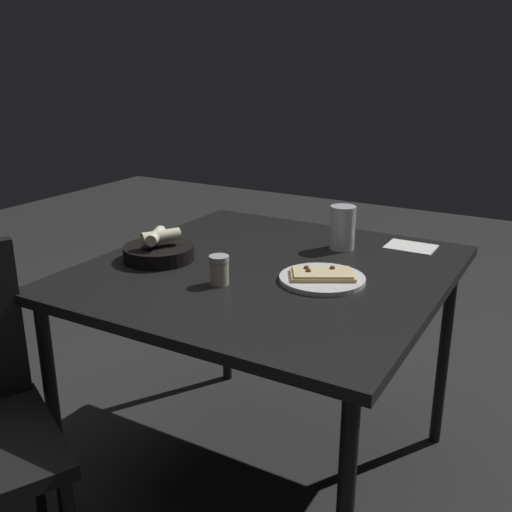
# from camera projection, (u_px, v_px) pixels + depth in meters

# --- Properties ---
(ground) EXTENTS (8.00, 8.00, 0.00)m
(ground) POSITION_uv_depth(u_px,v_px,m) (266.00, 473.00, 2.03)
(ground) COLOR #292929
(dining_table) EXTENTS (1.04, 1.07, 0.75)m
(dining_table) POSITION_uv_depth(u_px,v_px,m) (267.00, 286.00, 1.81)
(dining_table) COLOR black
(dining_table) RESTS_ON ground
(pizza_plate) EXTENTS (0.25, 0.25, 0.04)m
(pizza_plate) POSITION_uv_depth(u_px,v_px,m) (322.00, 278.00, 1.67)
(pizza_plate) COLOR white
(pizza_plate) RESTS_ON dining_table
(bread_basket) EXTENTS (0.22, 0.22, 0.10)m
(bread_basket) POSITION_uv_depth(u_px,v_px,m) (159.00, 251.00, 1.85)
(bread_basket) COLOR black
(bread_basket) RESTS_ON dining_table
(beer_glass) EXTENTS (0.08, 0.08, 0.14)m
(beer_glass) POSITION_uv_depth(u_px,v_px,m) (342.00, 230.00, 1.95)
(beer_glass) COLOR silver
(beer_glass) RESTS_ON dining_table
(pepper_shaker) EXTENTS (0.06, 0.06, 0.08)m
(pepper_shaker) POSITION_uv_depth(u_px,v_px,m) (219.00, 272.00, 1.64)
(pepper_shaker) COLOR #BFB299
(pepper_shaker) RESTS_ON dining_table
(napkin) EXTENTS (0.16, 0.12, 0.00)m
(napkin) POSITION_uv_depth(u_px,v_px,m) (411.00, 247.00, 1.98)
(napkin) COLOR white
(napkin) RESTS_ON dining_table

